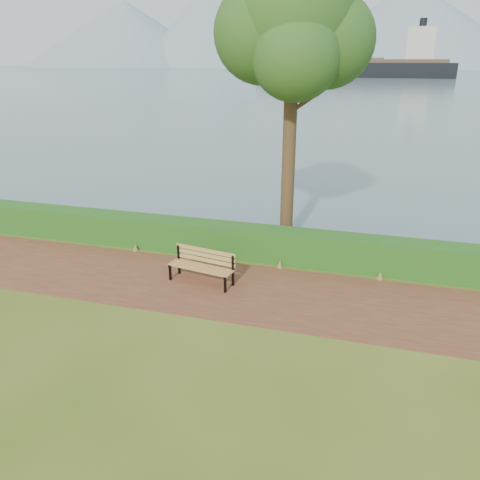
% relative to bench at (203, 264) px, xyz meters
% --- Properties ---
extents(ground, '(140.00, 140.00, 0.00)m').
position_rel_bench_xyz_m(ground, '(0.29, -0.53, -0.54)').
color(ground, '#445418').
rests_on(ground, ground).
extents(path, '(40.00, 3.40, 0.01)m').
position_rel_bench_xyz_m(path, '(0.29, -0.23, -0.54)').
color(path, '#592C1E').
rests_on(path, ground).
extents(hedge, '(32.00, 0.85, 1.00)m').
position_rel_bench_xyz_m(hedge, '(0.29, 2.07, -0.04)').
color(hedge, '#134514').
rests_on(hedge, ground).
extents(water, '(700.00, 510.00, 0.00)m').
position_rel_bench_xyz_m(water, '(0.29, 259.47, -0.54)').
color(water, '#44606E').
rests_on(water, ground).
extents(mountains, '(585.00, 190.00, 70.00)m').
position_rel_bench_xyz_m(mountains, '(-8.88, 405.52, 27.15)').
color(mountains, gray).
rests_on(mountains, ground).
extents(bench, '(1.94, 0.87, 0.94)m').
position_rel_bench_xyz_m(bench, '(0.00, 0.00, 0.00)').
color(bench, black).
rests_on(bench, ground).
extents(tree, '(4.71, 3.89, 9.12)m').
position_rel_bench_xyz_m(tree, '(1.65, 3.62, 6.23)').
color(tree, '#3B2518').
rests_on(tree, ground).
extents(cargo_ship, '(68.02, 13.26, 20.54)m').
position_rel_bench_xyz_m(cargo_ship, '(-3.68, 168.71, 2.52)').
color(cargo_ship, black).
rests_on(cargo_ship, ground).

